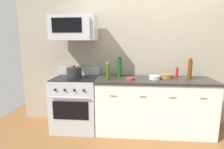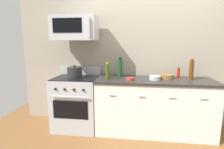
{
  "view_description": "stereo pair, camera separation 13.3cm",
  "coord_description": "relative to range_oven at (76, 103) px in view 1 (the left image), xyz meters",
  "views": [
    {
      "loc": [
        -0.46,
        -2.9,
        1.51
      ],
      "look_at": [
        -0.7,
        -0.05,
        0.99
      ],
      "focal_mm": 28.24,
      "sensor_mm": 36.0,
      "label": 1
    },
    {
      "loc": [
        -0.33,
        -2.89,
        1.51
      ],
      "look_at": [
        -0.7,
        -0.05,
        0.99
      ],
      "focal_mm": 28.24,
      "sensor_mm": 36.0,
      "label": 2
    }
  ],
  "objects": [
    {
      "name": "stockpot",
      "position": [
        0.0,
        -0.05,
        0.55
      ],
      "size": [
        0.25,
        0.25,
        0.22
      ],
      "color": "#262628",
      "rests_on": "range_oven"
    },
    {
      "name": "bowl_wooden_salad",
      "position": [
        1.54,
        0.09,
        0.49
      ],
      "size": [
        0.24,
        0.24,
        0.07
      ],
      "color": "brown",
      "rests_on": "countertop_slab"
    },
    {
      "name": "bottle_olive_oil",
      "position": [
        0.58,
        -0.14,
        0.59
      ],
      "size": [
        0.06,
        0.06,
        0.29
      ],
      "color": "#385114",
      "rests_on": "countertop_slab"
    },
    {
      "name": "counter_unit",
      "position": [
        1.34,
        -0.0,
        -0.01
      ],
      "size": [
        1.93,
        0.66,
        0.92
      ],
      "color": "white",
      "rests_on": "ground_plane"
    },
    {
      "name": "ground_plane",
      "position": [
        1.34,
        -0.0,
        -0.47
      ],
      "size": [
        6.02,
        6.02,
        0.0
      ],
      "primitive_type": "plane",
      "color": "brown"
    },
    {
      "name": "bottle_hot_sauce_red",
      "position": [
        1.75,
        0.19,
        0.54
      ],
      "size": [
        0.04,
        0.04,
        0.18
      ],
      "color": "#B21914",
      "rests_on": "countertop_slab"
    },
    {
      "name": "microwave",
      "position": [
        0.0,
        0.04,
        1.28
      ],
      "size": [
        0.74,
        0.44,
        0.4
      ],
      "color": "#B7BABF"
    },
    {
      "name": "bottle_wine_green",
      "position": [
        0.76,
        0.14,
        0.61
      ],
      "size": [
        0.08,
        0.08,
        0.34
      ],
      "color": "#19471E",
      "rests_on": "countertop_slab"
    },
    {
      "name": "bowl_steel_prep",
      "position": [
        1.34,
        -0.03,
        0.49
      ],
      "size": [
        0.18,
        0.18,
        0.06
      ],
      "color": "#B2B5BA",
      "rests_on": "countertop_slab"
    },
    {
      "name": "back_wall",
      "position": [
        1.34,
        0.41,
        0.88
      ],
      "size": [
        5.02,
        0.1,
        2.7
      ],
      "primitive_type": "cube",
      "color": "#9E937F",
      "rests_on": "ground_plane"
    },
    {
      "name": "range_oven",
      "position": [
        0.0,
        0.0,
        0.0
      ],
      "size": [
        0.76,
        0.69,
        1.07
      ],
      "color": "#B7BABF",
      "rests_on": "ground_plane"
    },
    {
      "name": "bottle_soy_sauce_dark",
      "position": [
        0.55,
        0.04,
        0.55
      ],
      "size": [
        0.05,
        0.05,
        0.2
      ],
      "color": "black",
      "rests_on": "countertop_slab"
    },
    {
      "name": "bottle_wine_amber",
      "position": [
        1.92,
        0.05,
        0.61
      ],
      "size": [
        0.07,
        0.07,
        0.34
      ],
      "color": "#59330F",
      "rests_on": "countertop_slab"
    },
    {
      "name": "bowl_red_small",
      "position": [
        0.94,
        -0.13,
        0.47
      ],
      "size": [
        0.13,
        0.13,
        0.04
      ],
      "color": "#B72D28",
      "rests_on": "countertop_slab"
    }
  ]
}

